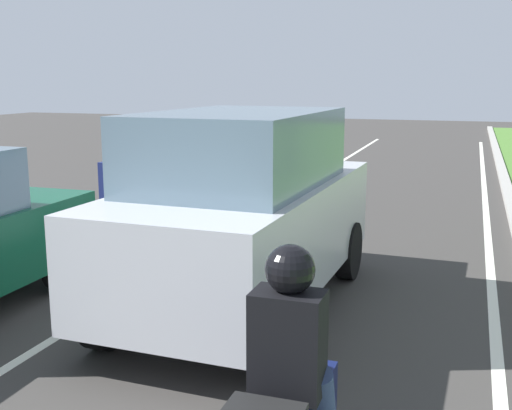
{
  "coord_description": "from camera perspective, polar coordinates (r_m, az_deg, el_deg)",
  "views": [
    {
      "loc": [
        3.24,
        1.67,
        2.63
      ],
      "look_at": [
        0.94,
        8.44,
        1.2
      ],
      "focal_mm": 44.57,
      "sensor_mm": 36.0,
      "label": 1
    }
  ],
  "objects": [
    {
      "name": "car_hatchback_far",
      "position": [
        13.28,
        -6.72,
        3.65
      ],
      "size": [
        1.82,
        3.75,
        1.78
      ],
      "rotation": [
        0.0,
        0.0,
        -0.03
      ],
      "color": "navy",
      "rests_on": "ground"
    },
    {
      "name": "rider_person",
      "position": [
        3.64,
        3.01,
        -11.98
      ],
      "size": [
        0.5,
        0.4,
        1.16
      ],
      "rotation": [
        0.0,
        0.0,
        -0.0
      ],
      "color": "black",
      "rests_on": "ground"
    },
    {
      "name": "lane_line_center",
      "position": [
        13.21,
        1.05,
        -0.18
      ],
      "size": [
        0.12,
        32.0,
        0.01
      ],
      "primitive_type": "cube",
      "color": "silver",
      "rests_on": "ground"
    },
    {
      "name": "car_suv_ahead",
      "position": [
        7.16,
        -1.11,
        -0.49
      ],
      "size": [
        2.09,
        4.56,
        2.28
      ],
      "rotation": [
        0.0,
        0.0,
        -0.03
      ],
      "color": "#B7BABF",
      "rests_on": "ground"
    },
    {
      "name": "lane_line_right_edge",
      "position": [
        12.61,
        20.01,
        -1.42
      ],
      "size": [
        0.12,
        32.0,
        0.01
      ],
      "primitive_type": "cube",
      "color": "silver",
      "rests_on": "ground"
    },
    {
      "name": "ground_plane",
      "position": [
        13.02,
        3.99,
        -0.39
      ],
      "size": [
        60.0,
        60.0,
        0.0
      ],
      "primitive_type": "plane",
      "color": "#383533"
    }
  ]
}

